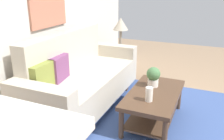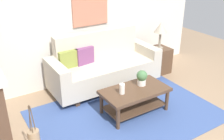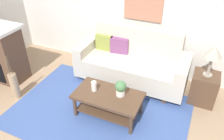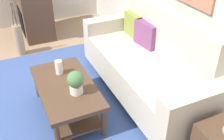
{
  "view_description": "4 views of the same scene",
  "coord_description": "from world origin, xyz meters",
  "px_view_note": "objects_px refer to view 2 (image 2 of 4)",
  "views": [
    {
      "loc": [
        -2.55,
        -0.09,
        1.71
      ],
      "look_at": [
        0.15,
        1.08,
        0.65
      ],
      "focal_mm": 38.48,
      "sensor_mm": 36.0,
      "label": 1
    },
    {
      "loc": [
        -2.12,
        -2.43,
        2.49
      ],
      "look_at": [
        -0.06,
        0.85,
        0.7
      ],
      "focal_mm": 41.81,
      "sensor_mm": 36.0,
      "label": 2
    },
    {
      "loc": [
        1.35,
        -2.0,
        2.75
      ],
      "look_at": [
        -0.02,
        1.07,
        0.51
      ],
      "focal_mm": 36.0,
      "sensor_mm": 36.0,
      "label": 3
    },
    {
      "loc": [
        2.55,
        -0.02,
        2.17
      ],
      "look_at": [
        0.3,
        1.01,
        0.57
      ],
      "focal_mm": 42.63,
      "sensor_mm": 36.0,
      "label": 4
    }
  ],
  "objects_px": {
    "throw_pillow_plum": "(85,56)",
    "framed_painting": "(90,9)",
    "coffee_table": "(135,96)",
    "potted_plant_tabletop": "(142,77)",
    "table_lamp": "(161,29)",
    "tabletop_vase": "(122,89)",
    "couch": "(103,66)",
    "side_table": "(158,60)",
    "throw_pillow_olive": "(68,59)"
  },
  "relations": [
    {
      "from": "couch",
      "to": "framed_painting",
      "type": "relative_size",
      "value": 2.84
    },
    {
      "from": "coffee_table",
      "to": "table_lamp",
      "type": "bearing_deg",
      "value": 35.86
    },
    {
      "from": "side_table",
      "to": "framed_painting",
      "type": "bearing_deg",
      "value": 158.93
    },
    {
      "from": "throw_pillow_plum",
      "to": "side_table",
      "type": "bearing_deg",
      "value": -6.24
    },
    {
      "from": "coffee_table",
      "to": "potted_plant_tabletop",
      "type": "relative_size",
      "value": 4.2
    },
    {
      "from": "tabletop_vase",
      "to": "table_lamp",
      "type": "height_order",
      "value": "table_lamp"
    },
    {
      "from": "table_lamp",
      "to": "tabletop_vase",
      "type": "bearing_deg",
      "value": -148.63
    },
    {
      "from": "throw_pillow_olive",
      "to": "tabletop_vase",
      "type": "bearing_deg",
      "value": -72.45
    },
    {
      "from": "throw_pillow_plum",
      "to": "tabletop_vase",
      "type": "bearing_deg",
      "value": -87.72
    },
    {
      "from": "couch",
      "to": "table_lamp",
      "type": "height_order",
      "value": "table_lamp"
    },
    {
      "from": "side_table",
      "to": "table_lamp",
      "type": "distance_m",
      "value": 0.71
    },
    {
      "from": "couch",
      "to": "table_lamp",
      "type": "distance_m",
      "value": 1.48
    },
    {
      "from": "throw_pillow_olive",
      "to": "table_lamp",
      "type": "xyz_separation_m",
      "value": [
        2.02,
        -0.19,
        0.31
      ]
    },
    {
      "from": "coffee_table",
      "to": "throw_pillow_plum",
      "type": "bearing_deg",
      "value": 104.12
    },
    {
      "from": "coffee_table",
      "to": "tabletop_vase",
      "type": "relative_size",
      "value": 6.54
    },
    {
      "from": "couch",
      "to": "coffee_table",
      "type": "relative_size",
      "value": 1.94
    },
    {
      "from": "couch",
      "to": "side_table",
      "type": "bearing_deg",
      "value": -2.48
    },
    {
      "from": "tabletop_vase",
      "to": "potted_plant_tabletop",
      "type": "height_order",
      "value": "potted_plant_tabletop"
    },
    {
      "from": "potted_plant_tabletop",
      "to": "framed_painting",
      "type": "relative_size",
      "value": 0.35
    },
    {
      "from": "tabletop_vase",
      "to": "table_lamp",
      "type": "xyz_separation_m",
      "value": [
        1.65,
        1.01,
        0.48
      ]
    },
    {
      "from": "couch",
      "to": "table_lamp",
      "type": "xyz_separation_m",
      "value": [
        1.37,
        -0.06,
        0.56
      ]
    },
    {
      "from": "throw_pillow_plum",
      "to": "framed_painting",
      "type": "xyz_separation_m",
      "value": [
        0.33,
        0.34,
        0.77
      ]
    },
    {
      "from": "potted_plant_tabletop",
      "to": "side_table",
      "type": "xyz_separation_m",
      "value": [
        1.21,
        0.94,
        -0.29
      ]
    },
    {
      "from": "coffee_table",
      "to": "table_lamp",
      "type": "relative_size",
      "value": 1.93
    },
    {
      "from": "couch",
      "to": "side_table",
      "type": "relative_size",
      "value": 3.81
    },
    {
      "from": "throw_pillow_plum",
      "to": "coffee_table",
      "type": "distance_m",
      "value": 1.28
    },
    {
      "from": "couch",
      "to": "tabletop_vase",
      "type": "bearing_deg",
      "value": -104.84
    },
    {
      "from": "potted_plant_tabletop",
      "to": "table_lamp",
      "type": "xyz_separation_m",
      "value": [
        1.21,
        0.94,
        0.42
      ]
    },
    {
      "from": "couch",
      "to": "coffee_table",
      "type": "xyz_separation_m",
      "value": [
        -0.03,
        -1.07,
        -0.12
      ]
    },
    {
      "from": "potted_plant_tabletop",
      "to": "table_lamp",
      "type": "bearing_deg",
      "value": 37.86
    },
    {
      "from": "couch",
      "to": "potted_plant_tabletop",
      "type": "bearing_deg",
      "value": -81.07
    },
    {
      "from": "throw_pillow_olive",
      "to": "side_table",
      "type": "height_order",
      "value": "throw_pillow_olive"
    },
    {
      "from": "throw_pillow_plum",
      "to": "potted_plant_tabletop",
      "type": "bearing_deg",
      "value": -66.64
    },
    {
      "from": "potted_plant_tabletop",
      "to": "throw_pillow_plum",
      "type": "bearing_deg",
      "value": 113.36
    },
    {
      "from": "potted_plant_tabletop",
      "to": "table_lamp",
      "type": "distance_m",
      "value": 1.59
    },
    {
      "from": "throw_pillow_plum",
      "to": "framed_painting",
      "type": "distance_m",
      "value": 0.91
    },
    {
      "from": "couch",
      "to": "throw_pillow_olive",
      "type": "bearing_deg",
      "value": 169.13
    },
    {
      "from": "throw_pillow_olive",
      "to": "framed_painting",
      "type": "relative_size",
      "value": 0.48
    },
    {
      "from": "throw_pillow_olive",
      "to": "table_lamp",
      "type": "height_order",
      "value": "table_lamp"
    },
    {
      "from": "side_table",
      "to": "table_lamp",
      "type": "bearing_deg",
      "value": 0.0
    },
    {
      "from": "throw_pillow_plum",
      "to": "framed_painting",
      "type": "relative_size",
      "value": 0.48
    },
    {
      "from": "table_lamp",
      "to": "side_table",
      "type": "bearing_deg",
      "value": 180.0
    },
    {
      "from": "coffee_table",
      "to": "framed_painting",
      "type": "distance_m",
      "value": 1.91
    },
    {
      "from": "couch",
      "to": "throw_pillow_plum",
      "type": "xyz_separation_m",
      "value": [
        -0.33,
        0.13,
        0.25
      ]
    },
    {
      "from": "tabletop_vase",
      "to": "framed_painting",
      "type": "height_order",
      "value": "framed_painting"
    },
    {
      "from": "throw_pillow_plum",
      "to": "coffee_table",
      "type": "relative_size",
      "value": 0.33
    },
    {
      "from": "coffee_table",
      "to": "potted_plant_tabletop",
      "type": "xyz_separation_m",
      "value": [
        0.19,
        0.07,
        0.26
      ]
    },
    {
      "from": "tabletop_vase",
      "to": "framed_painting",
      "type": "relative_size",
      "value": 0.22
    },
    {
      "from": "couch",
      "to": "coffee_table",
      "type": "bearing_deg",
      "value": -91.55
    },
    {
      "from": "throw_pillow_olive",
      "to": "framed_painting",
      "type": "xyz_separation_m",
      "value": [
        0.66,
        0.34,
        0.77
      ]
    }
  ]
}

